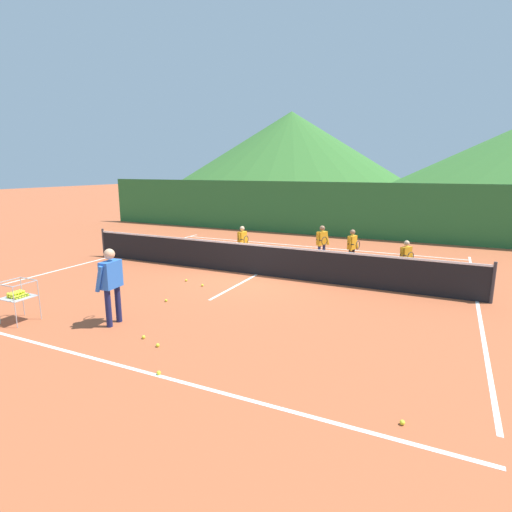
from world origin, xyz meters
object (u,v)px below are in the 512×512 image
at_px(tennis_ball_7, 158,345).
at_px(instructor, 111,279).
at_px(tennis_ball_3, 159,373).
at_px(tennis_ball_6, 144,337).
at_px(tennis_ball_1, 166,300).
at_px(tennis_ball_0, 202,285).
at_px(tennis_ball_5, 402,422).
at_px(ball_cart, 18,295).
at_px(student_3, 406,256).
at_px(student_2, 352,245).
at_px(student_0, 242,240).
at_px(student_1, 322,241).
at_px(tennis_net, 257,259).
at_px(tennis_ball_4, 186,280).

bearing_deg(tennis_ball_7, instructor, 161.74).
relative_size(tennis_ball_3, tennis_ball_6, 1.00).
xyz_separation_m(tennis_ball_1, tennis_ball_6, (1.02, -2.02, 0.00)).
xyz_separation_m(tennis_ball_0, tennis_ball_6, (0.94, -3.56, 0.00)).
bearing_deg(tennis_ball_3, tennis_ball_5, 4.87).
height_order(ball_cart, tennis_ball_3, ball_cart).
distance_m(student_3, tennis_ball_5, 7.46).
distance_m(student_2, tennis_ball_5, 8.66).
distance_m(student_0, tennis_ball_0, 3.52).
bearing_deg(student_2, tennis_ball_1, -121.40).
bearing_deg(ball_cart, student_0, 77.65).
xyz_separation_m(instructor, student_3, (5.23, 6.36, -0.26)).
height_order(tennis_ball_0, tennis_ball_7, same).
xyz_separation_m(student_0, tennis_ball_0, (0.49, -3.42, -0.72)).
bearing_deg(student_1, tennis_ball_1, -111.57).
bearing_deg(tennis_ball_5, instructor, 170.13).
relative_size(instructor, student_3, 1.37).
distance_m(instructor, student_0, 6.64).
relative_size(tennis_net, student_1, 9.68).
bearing_deg(tennis_ball_7, tennis_ball_4, 118.40).
bearing_deg(tennis_ball_6, student_3, 58.29).
distance_m(student_1, ball_cart, 9.28).
relative_size(student_1, tennis_ball_4, 19.58).
bearing_deg(tennis_ball_4, student_2, 43.18).
height_order(tennis_net, tennis_ball_5, tennis_net).
distance_m(tennis_net, tennis_ball_1, 3.51).
xyz_separation_m(student_0, tennis_ball_1, (0.41, -4.95, -0.72)).
bearing_deg(tennis_ball_1, ball_cart, -129.76).
height_order(tennis_ball_0, tennis_ball_1, same).
bearing_deg(student_0, tennis_ball_0, -81.86).
height_order(tennis_ball_1, tennis_ball_3, same).
xyz_separation_m(student_3, tennis_ball_6, (-4.14, -6.70, -0.69)).
height_order(tennis_ball_1, tennis_ball_4, same).
relative_size(ball_cart, tennis_ball_1, 13.22).
relative_size(tennis_ball_0, tennis_ball_5, 1.00).
bearing_deg(student_1, ball_cart, -117.70).
bearing_deg(tennis_ball_5, tennis_ball_1, 155.28).
bearing_deg(student_2, tennis_net, -138.52).
relative_size(student_0, tennis_ball_1, 18.42).
xyz_separation_m(student_1, ball_cart, (-4.31, -8.21, -0.21)).
height_order(tennis_ball_3, tennis_ball_4, same).
xyz_separation_m(instructor, tennis_ball_7, (1.58, -0.52, -0.95)).
bearing_deg(student_3, instructor, -129.43).
height_order(tennis_ball_5, tennis_ball_7, same).
relative_size(tennis_ball_3, tennis_ball_4, 1.00).
relative_size(instructor, tennis_ball_4, 24.18).
distance_m(student_1, tennis_ball_0, 4.83).
bearing_deg(tennis_ball_7, tennis_ball_1, 124.47).
bearing_deg(tennis_ball_1, tennis_ball_0, 87.11).
height_order(student_1, tennis_ball_1, student_1).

